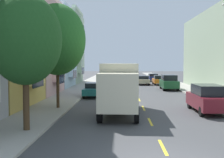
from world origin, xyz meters
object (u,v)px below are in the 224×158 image
(street_tree_second, at_px, (57,40))
(parked_suv_sky, at_px, (105,78))
(parked_sedan_teal, at_px, (94,89))
(moving_champagne_sedan, at_px, (143,80))
(parked_hatchback_orange, at_px, (159,80))
(delivery_box_truck, at_px, (120,85))
(parked_suv_forest, at_px, (169,82))
(parked_suv_burgundy, at_px, (208,98))
(street_tree_nearest, at_px, (25,39))
(parked_sedan_navy, at_px, (153,77))

(street_tree_second, distance_m, parked_suv_sky, 26.44)
(parked_suv_sky, height_order, parked_sedan_teal, parked_suv_sky)
(parked_suv_sky, relative_size, moving_champagne_sedan, 1.08)
(parked_suv_sky, distance_m, parked_sedan_teal, 18.08)
(street_tree_second, relative_size, parked_hatchback_orange, 1.91)
(delivery_box_truck, xyz_separation_m, parked_suv_sky, (-2.59, 27.54, -0.94))
(delivery_box_truck, relative_size, moving_champagne_sedan, 1.70)
(parked_hatchback_orange, bearing_deg, parked_suv_forest, -88.67)
(parked_suv_burgundy, bearing_deg, parked_hatchback_orange, 90.13)
(street_tree_nearest, height_order, parked_sedan_teal, street_tree_nearest)
(moving_champagne_sedan, bearing_deg, parked_sedan_teal, -110.89)
(street_tree_second, relative_size, moving_champagne_sedan, 1.70)
(moving_champagne_sedan, bearing_deg, street_tree_nearest, -104.62)
(parked_suv_sky, relative_size, parked_hatchback_orange, 1.21)
(delivery_box_truck, distance_m, parked_suv_burgundy, 6.23)
(street_tree_second, relative_size, parked_suv_sky, 1.58)
(parked_suv_burgundy, distance_m, moving_champagne_sedan, 25.45)
(parked_sedan_teal, bearing_deg, parked_suv_sky, 89.65)
(moving_champagne_sedan, bearing_deg, parked_suv_burgundy, -84.28)
(street_tree_second, xyz_separation_m, parked_sedan_teal, (1.91, 7.95, -4.41))
(parked_suv_forest, xyz_separation_m, moving_champagne_sedan, (-2.67, 8.57, -0.24))
(street_tree_nearest, height_order, street_tree_second, street_tree_second)
(parked_suv_sky, bearing_deg, street_tree_nearest, -93.50)
(delivery_box_truck, bearing_deg, parked_suv_sky, 95.36)
(parked_sedan_navy, height_order, parked_suv_burgundy, parked_suv_burgundy)
(parked_sedan_navy, bearing_deg, parked_suv_sky, -140.68)
(parked_sedan_teal, xyz_separation_m, moving_champagne_sedan, (6.29, 16.47, 0.00))
(parked_suv_burgundy, bearing_deg, street_tree_second, 175.21)
(street_tree_nearest, bearing_deg, street_tree_second, 90.00)
(parked_sedan_navy, bearing_deg, parked_sedan_teal, -109.35)
(street_tree_nearest, bearing_deg, parked_suv_sky, 86.50)
(parked_sedan_navy, relative_size, parked_sedan_teal, 0.99)
(street_tree_second, relative_size, delivery_box_truck, 1.00)
(street_tree_nearest, bearing_deg, parked_hatchback_orange, 71.05)
(street_tree_second, xyz_separation_m, delivery_box_truck, (4.61, -1.51, -3.24))
(parked_sedan_teal, relative_size, moving_champagne_sedan, 1.01)
(street_tree_nearest, xyz_separation_m, parked_suv_burgundy, (10.74, 6.12, -3.61))
(parked_suv_sky, bearing_deg, delivery_box_truck, -84.64)
(street_tree_nearest, xyz_separation_m, parked_suv_forest, (10.87, 22.87, -3.61))
(parked_sedan_navy, xyz_separation_m, parked_sedan_teal, (-8.87, -25.26, 0.00))
(delivery_box_truck, relative_size, parked_hatchback_orange, 1.91)
(street_tree_second, height_order, parked_sedan_teal, street_tree_second)
(delivery_box_truck, bearing_deg, parked_hatchback_orange, 76.66)
(delivery_box_truck, xyz_separation_m, parked_sedan_navy, (6.18, 34.72, -1.18))
(parked_sedan_navy, relative_size, parked_suv_forest, 0.93)
(street_tree_second, distance_m, moving_champagne_sedan, 26.14)
(parked_sedan_navy, height_order, moving_champagne_sedan, same)
(street_tree_nearest, distance_m, parked_suv_forest, 25.58)
(parked_suv_burgundy, relative_size, moving_champagne_sedan, 1.07)
(parked_hatchback_orange, bearing_deg, parked_sedan_navy, 89.36)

